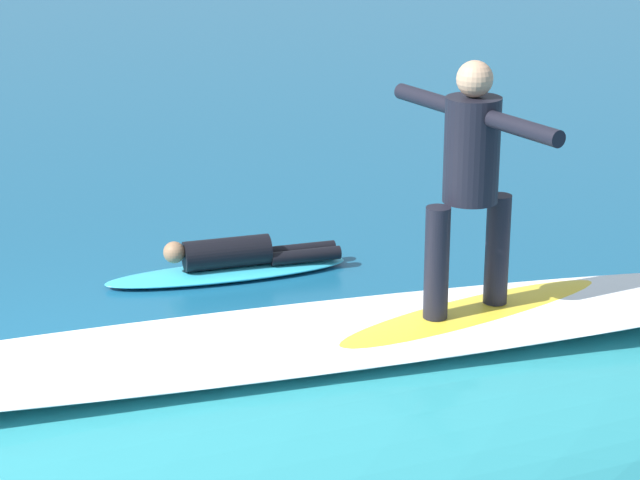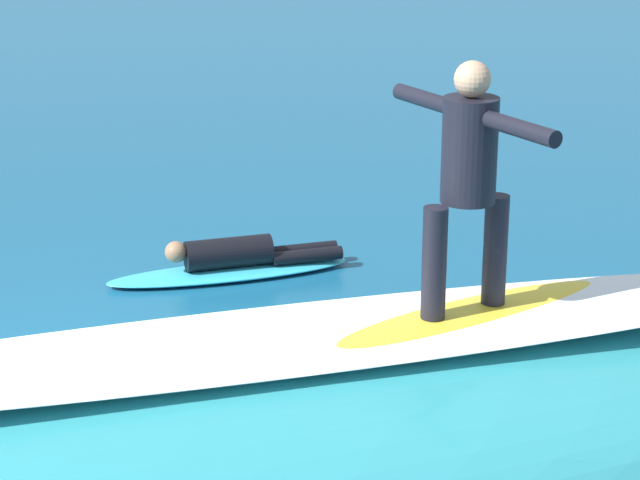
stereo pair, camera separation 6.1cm
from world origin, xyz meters
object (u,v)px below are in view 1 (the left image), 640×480
object	(u,v)px
surfboard_riding	(465,317)
surfer_paddling	(240,253)
surfer_riding	(471,169)
surfboard_paddling	(227,272)

from	to	relation	value
surfboard_riding	surfer_paddling	size ratio (longest dim) A/B	1.33
surfer_riding	surfboard_riding	bearing A→B (deg)	176.20
surfer_riding	surfboard_paddling	world-z (taller)	surfer_riding
surfboard_paddling	surfer_paddling	distance (m)	0.21
surfboard_riding	surfer_riding	bearing A→B (deg)	-3.80
surfboard_riding	surfer_riding	size ratio (longest dim) A/B	1.48
surfer_paddling	surfboard_riding	bearing A→B (deg)	94.38
surfer_riding	surfboard_paddling	bearing A→B (deg)	-98.32
surfer_riding	surfer_paddling	distance (m)	4.66
surfer_riding	surfer_paddling	world-z (taller)	surfer_riding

